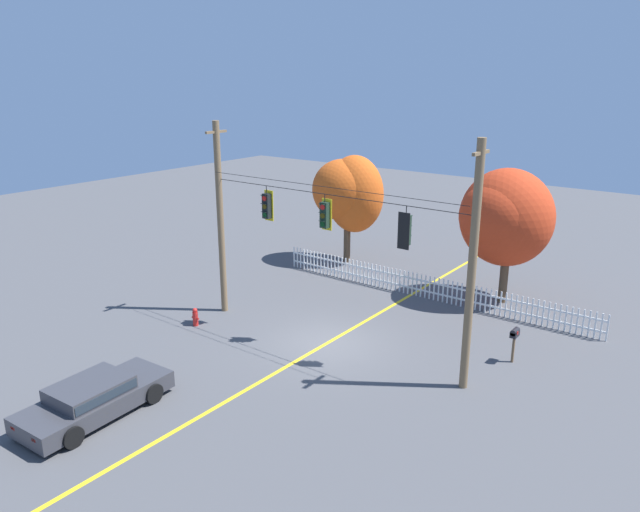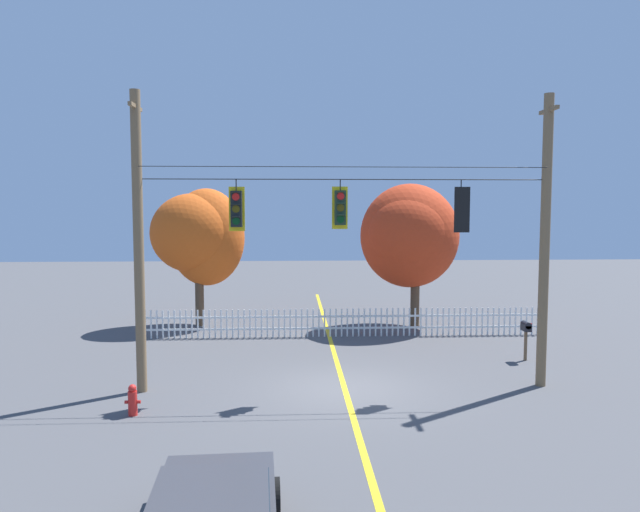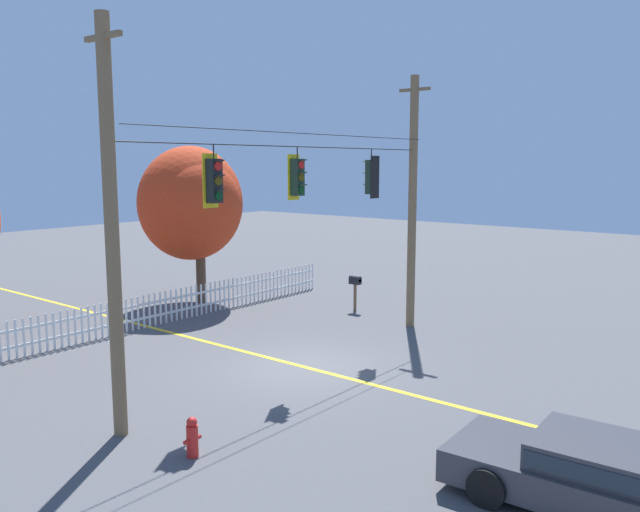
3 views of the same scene
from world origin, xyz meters
TOP-DOWN VIEW (x-y plane):
  - ground at (0.00, 0.00)m, footprint 80.00×80.00m
  - lane_centerline_stripe at (0.00, 0.00)m, footprint 0.16×36.00m
  - signal_support_span at (0.00, -0.00)m, footprint 11.47×1.10m
  - traffic_signal_northbound_primary at (-2.96, 0.01)m, footprint 0.43×0.38m
  - traffic_signal_northbound_secondary at (-0.14, 0.01)m, footprint 0.43×0.38m
  - traffic_signal_eastbound_side at (3.20, -0.01)m, footprint 0.43×0.38m
  - white_picket_fence at (0.70, 6.67)m, footprint 15.72×0.06m
  - autumn_maple_near_fence at (-5.38, 9.24)m, footprint 3.95×3.14m
  - autumn_maple_mid at (3.46, 8.38)m, footprint 4.16×3.92m
  - fire_hydrant at (-5.35, -1.90)m, footprint 0.38×0.22m
  - roadside_mailbox at (6.25, 2.74)m, footprint 0.25×0.44m

SIDE VIEW (x-z plane):
  - ground at x=0.00m, z-range 0.00..0.00m
  - lane_centerline_stripe at x=0.00m, z-range 0.00..0.01m
  - fire_hydrant at x=-5.35m, z-range -0.01..0.76m
  - white_picket_fence at x=0.70m, z-range 0.00..1.11m
  - roadside_mailbox at x=6.25m, z-range 0.41..1.71m
  - autumn_maple_near_fence at x=-5.38m, z-range 0.93..6.80m
  - autumn_maple_mid at x=3.46m, z-range 0.86..6.92m
  - signal_support_span at x=0.00m, z-range 0.08..8.24m
  - traffic_signal_eastbound_side at x=3.20m, z-range 4.27..5.72m
  - traffic_signal_northbound_primary at x=-2.96m, z-range 4.31..5.72m
  - traffic_signal_northbound_secondary at x=-0.14m, z-range 4.37..5.73m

